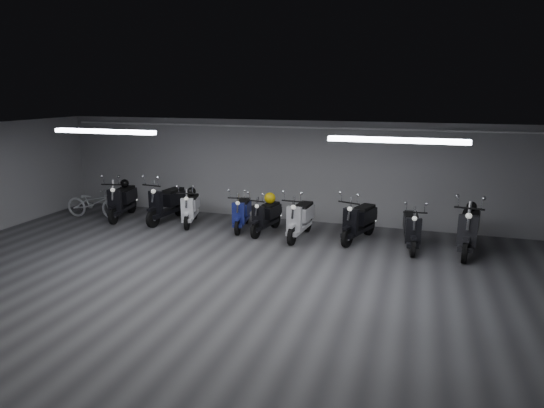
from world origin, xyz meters
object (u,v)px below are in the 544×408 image
(bicycle, at_px, (93,199))
(scooter_6, at_px, (300,212))
(helmet_0, at_px, (125,183))
(scooter_1, at_px, (167,197))
(helmet_2, at_px, (191,192))
(scooter_5, at_px, (266,211))
(scooter_0, at_px, (122,195))
(scooter_4, at_px, (242,207))
(scooter_9, at_px, (470,222))
(scooter_7, at_px, (359,215))
(scooter_8, at_px, (412,223))
(helmet_1, at_px, (270,198))
(helmet_3, at_px, (472,206))
(scooter_2, at_px, (190,203))

(bicycle, bearing_deg, scooter_6, -95.42)
(helmet_0, bearing_deg, scooter_1, -7.09)
(helmet_2, bearing_deg, scooter_5, -9.23)
(helmet_0, bearing_deg, scooter_0, -78.90)
(scooter_4, distance_m, scooter_9, 5.54)
(scooter_0, xyz_separation_m, scooter_7, (6.74, -0.06, -0.02))
(bicycle, relative_size, helmet_2, 6.90)
(scooter_7, distance_m, scooter_9, 2.46)
(scooter_4, xyz_separation_m, scooter_6, (1.66, -0.28, 0.07))
(helmet_0, bearing_deg, scooter_8, -3.88)
(scooter_4, height_order, helmet_1, scooter_4)
(scooter_1, height_order, helmet_3, scooter_1)
(scooter_1, xyz_separation_m, helmet_0, (-1.45, 0.18, 0.26))
(scooter_1, distance_m, scooter_9, 7.79)
(helmet_2, height_order, helmet_3, helmet_3)
(scooter_2, distance_m, scooter_5, 2.23)
(scooter_0, distance_m, scooter_8, 7.98)
(scooter_2, height_order, bicycle, scooter_2)
(scooter_4, bearing_deg, scooter_8, -13.38)
(scooter_9, bearing_deg, helmet_2, -175.26)
(scooter_0, bearing_deg, helmet_3, -10.88)
(scooter_8, distance_m, helmet_0, 8.05)
(scooter_8, xyz_separation_m, helmet_3, (1.26, 0.33, 0.40))
(scooter_0, height_order, helmet_0, scooter_0)
(scooter_5, xyz_separation_m, bicycle, (-5.20, -0.08, -0.05))
(scooter_5, relative_size, scooter_6, 0.89)
(helmet_1, bearing_deg, scooter_2, -178.39)
(scooter_7, xyz_separation_m, helmet_3, (2.50, 0.09, 0.37))
(scooter_9, bearing_deg, helmet_1, -175.34)
(bicycle, bearing_deg, scooter_5, -93.90)
(scooter_1, xyz_separation_m, scooter_6, (3.91, -0.34, -0.05))
(scooter_7, bearing_deg, scooter_9, 14.61)
(scooter_1, bearing_deg, helmet_0, 179.54)
(scooter_9, bearing_deg, scooter_2, -173.53)
(scooter_4, relative_size, scooter_7, 0.90)
(scooter_8, height_order, helmet_3, scooter_8)
(helmet_0, bearing_deg, scooter_4, -3.63)
(helmet_3, bearing_deg, scooter_6, -175.57)
(scooter_6, bearing_deg, scooter_2, 179.20)
(scooter_7, bearing_deg, scooter_5, -159.65)
(scooter_9, relative_size, helmet_1, 6.84)
(helmet_2, bearing_deg, helmet_1, -3.78)
(bicycle, distance_m, helmet_3, 10.07)
(scooter_1, height_order, scooter_4, scooter_1)
(scooter_2, height_order, scooter_4, scooter_2)
(scooter_5, relative_size, bicycle, 0.95)
(scooter_5, bearing_deg, scooter_7, 11.75)
(scooter_4, bearing_deg, scooter_0, 170.97)
(scooter_8, distance_m, bicycle, 8.80)
(helmet_0, bearing_deg, scooter_2, -5.63)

